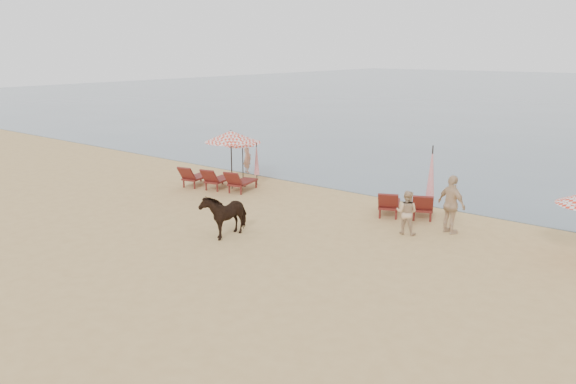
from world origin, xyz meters
name	(u,v)px	position (x,y,z in m)	size (l,w,h in m)	color
ground	(180,263)	(0.00, 0.00, 0.00)	(120.00, 120.00, 0.00)	tan
lounger_cluster_left	(217,179)	(-5.45, 6.89, 0.46)	(3.35, 2.41, 0.67)	maroon
lounger_cluster_right	(406,204)	(2.95, 8.17, 0.47)	(2.49, 2.45, 0.68)	maroon
umbrella_open_left_a	(231,136)	(-4.98, 7.35, 2.31)	(2.26, 2.26, 2.57)	black
umbrella_open_left_b	(242,140)	(-5.95, 9.11, 1.85)	(1.68, 1.71, 2.14)	black
umbrella_closed_left	(257,159)	(-4.56, 8.52, 1.21)	(0.24, 0.24, 1.96)	black
umbrella_closed_right	(431,171)	(3.34, 9.32, 1.55)	(0.31, 0.31, 2.52)	black
cow	(225,214)	(-0.76, 2.64, 0.72)	(0.78, 1.71, 1.44)	black
beachgoer_left	(247,157)	(-6.62, 10.15, 0.79)	(0.58, 0.38, 1.59)	#D79E86
beachgoer_right_a	(407,212)	(3.85, 6.41, 0.73)	(0.71, 0.56, 1.47)	tan
beachgoer_right_b	(452,205)	(4.96, 7.39, 0.98)	(1.15, 0.48, 1.96)	tan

